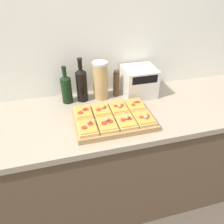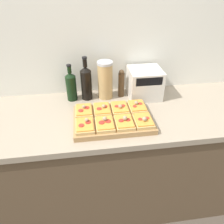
{
  "view_description": "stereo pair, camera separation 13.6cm",
  "coord_description": "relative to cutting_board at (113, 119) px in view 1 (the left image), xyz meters",
  "views": [
    {
      "loc": [
        -0.27,
        -0.84,
        1.7
      ],
      "look_at": [
        0.02,
        0.25,
        0.93
      ],
      "focal_mm": 35.0,
      "sensor_mm": 36.0,
      "label": 1
    },
    {
      "loc": [
        -0.14,
        -0.87,
        1.7
      ],
      "look_at": [
        0.02,
        0.25,
        0.93
      ],
      "focal_mm": 35.0,
      "sensor_mm": 36.0,
      "label": 2
    }
  ],
  "objects": [
    {
      "name": "pizza_slice_back_midleft",
      "position": [
        -0.06,
        0.08,
        0.03
      ],
      "size": [
        0.11,
        0.15,
        0.05
      ],
      "color": "tan",
      "rests_on": "cutting_board"
    },
    {
      "name": "kitchen_counter",
      "position": [
        -0.02,
        0.1,
        -0.46
      ],
      "size": [
        2.63,
        0.67,
        0.88
      ],
      "color": "brown",
      "rests_on": "ground_plane"
    },
    {
      "name": "cutting_board",
      "position": [
        0.0,
        0.0,
        0.0
      ],
      "size": [
        0.48,
        0.33,
        0.03
      ],
      "primitive_type": "cube",
      "color": "#A37A4C",
      "rests_on": "kitchen_counter"
    },
    {
      "name": "grain_jar_tall",
      "position": [
        -0.01,
        0.31,
        0.12
      ],
      "size": [
        0.11,
        0.11,
        0.27
      ],
      "color": "tan",
      "rests_on": "kitchen_counter"
    },
    {
      "name": "pizza_slice_front_right",
      "position": [
        0.17,
        -0.08,
        0.03
      ],
      "size": [
        0.11,
        0.15,
        0.05
      ],
      "color": "tan",
      "rests_on": "cutting_board"
    },
    {
      "name": "olive_oil_bottle",
      "position": [
        -0.25,
        0.31,
        0.09
      ],
      "size": [
        0.07,
        0.07,
        0.27
      ],
      "color": "black",
      "rests_on": "kitchen_counter"
    },
    {
      "name": "pizza_slice_front_midright",
      "position": [
        0.06,
        -0.08,
        0.03
      ],
      "size": [
        0.11,
        0.15,
        0.05
      ],
      "color": "tan",
      "rests_on": "cutting_board"
    },
    {
      "name": "pizza_slice_back_left",
      "position": [
        -0.17,
        0.08,
        0.03
      ],
      "size": [
        0.11,
        0.15,
        0.05
      ],
      "color": "tan",
      "rests_on": "cutting_board"
    },
    {
      "name": "pepper_mill",
      "position": [
        0.11,
        0.31,
        0.09
      ],
      "size": [
        0.04,
        0.04,
        0.21
      ],
      "color": "#47331E",
      "rests_on": "kitchen_counter"
    },
    {
      "name": "toaster_oven",
      "position": [
        0.27,
        0.29,
        0.09
      ],
      "size": [
        0.25,
        0.22,
        0.21
      ],
      "color": "beige",
      "rests_on": "kitchen_counter"
    },
    {
      "name": "pizza_slice_front_left",
      "position": [
        -0.17,
        -0.08,
        0.03
      ],
      "size": [
        0.11,
        0.15,
        0.05
      ],
      "color": "tan",
      "rests_on": "cutting_board"
    },
    {
      "name": "pizza_slice_front_midleft",
      "position": [
        -0.06,
        -0.08,
        0.03
      ],
      "size": [
        0.11,
        0.15,
        0.05
      ],
      "color": "tan",
      "rests_on": "cutting_board"
    },
    {
      "name": "pizza_slice_back_midright",
      "position": [
        0.06,
        0.08,
        0.03
      ],
      "size": [
        0.11,
        0.15,
        0.05
      ],
      "color": "tan",
      "rests_on": "cutting_board"
    },
    {
      "name": "wall_back",
      "position": [
        -0.02,
        0.45,
        0.35
      ],
      "size": [
        6.0,
        0.06,
        2.5
      ],
      "color": "silver",
      "rests_on": "ground_plane"
    },
    {
      "name": "wine_bottle",
      "position": [
        -0.14,
        0.31,
        0.11
      ],
      "size": [
        0.08,
        0.08,
        0.31
      ],
      "color": "black",
      "rests_on": "kitchen_counter"
    },
    {
      "name": "pizza_slice_back_right",
      "position": [
        0.17,
        0.08,
        0.03
      ],
      "size": [
        0.11,
        0.15,
        0.05
      ],
      "color": "tan",
      "rests_on": "cutting_board"
    }
  ]
}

